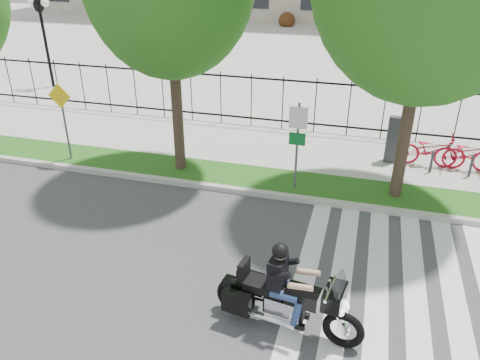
# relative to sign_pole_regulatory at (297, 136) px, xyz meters

# --- Properties ---
(ground) EXTENTS (120.00, 120.00, 0.00)m
(ground) POSITION_rel_sign_pole_regulatory_xyz_m (-1.30, -4.58, -1.74)
(ground) COLOR #39393C
(ground) RESTS_ON ground
(curb) EXTENTS (60.00, 0.20, 0.15)m
(curb) POSITION_rel_sign_pole_regulatory_xyz_m (-1.30, -0.48, -1.66)
(curb) COLOR #A9A79F
(curb) RESTS_ON ground
(grass_verge) EXTENTS (60.00, 1.50, 0.15)m
(grass_verge) POSITION_rel_sign_pole_regulatory_xyz_m (-1.30, 0.37, -1.66)
(grass_verge) COLOR #1F4D13
(grass_verge) RESTS_ON ground
(sidewalk) EXTENTS (60.00, 3.50, 0.15)m
(sidewalk) POSITION_rel_sign_pole_regulatory_xyz_m (-1.30, 2.87, -1.66)
(sidewalk) COLOR #ACA9A1
(sidewalk) RESTS_ON ground
(plaza) EXTENTS (80.00, 34.00, 0.10)m
(plaza) POSITION_rel_sign_pole_regulatory_xyz_m (-1.30, 20.42, -1.69)
(plaza) COLOR #ACA9A1
(plaza) RESTS_ON ground
(crosswalk_stripes) EXTENTS (5.70, 8.00, 0.01)m
(crosswalk_stripes) POSITION_rel_sign_pole_regulatory_xyz_m (3.52, -4.58, -1.73)
(crosswalk_stripes) COLOR silver
(crosswalk_stripes) RESTS_ON ground
(iron_fence) EXTENTS (30.00, 0.06, 2.00)m
(iron_fence) POSITION_rel_sign_pole_regulatory_xyz_m (-1.30, 4.62, -0.59)
(iron_fence) COLOR black
(iron_fence) RESTS_ON sidewalk
(lamp_post_left) EXTENTS (1.06, 0.70, 4.25)m
(lamp_post_left) POSITION_rel_sign_pole_regulatory_xyz_m (-13.30, 7.42, 1.47)
(lamp_post_left) COLOR black
(lamp_post_left) RESTS_ON ground
(sign_pole_regulatory) EXTENTS (0.50, 0.09, 2.50)m
(sign_pole_regulatory) POSITION_rel_sign_pole_regulatory_xyz_m (0.00, 0.00, 0.00)
(sign_pole_regulatory) COLOR #59595B
(sign_pole_regulatory) RESTS_ON grass_verge
(sign_pole_warning) EXTENTS (0.78, 0.09, 2.49)m
(sign_pole_warning) POSITION_rel_sign_pole_regulatory_xyz_m (-7.34, 0.00, 0.00)
(sign_pole_warning) COLOR #59595B
(sign_pole_warning) RESTS_ON grass_verge
(motorcycle_rider) EXTENTS (2.83, 1.03, 2.19)m
(motorcycle_rider) POSITION_rel_sign_pole_regulatory_xyz_m (0.76, -5.30, -1.01)
(motorcycle_rider) COLOR black
(motorcycle_rider) RESTS_ON ground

